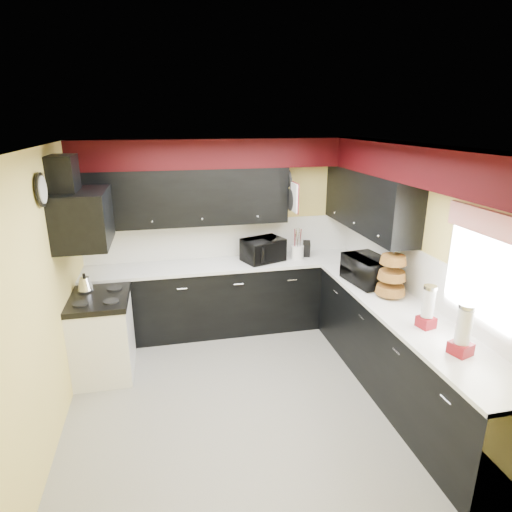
{
  "coord_description": "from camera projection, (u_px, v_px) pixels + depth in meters",
  "views": [
    {
      "loc": [
        -0.75,
        -3.72,
        2.74
      ],
      "look_at": [
        0.25,
        0.84,
        1.23
      ],
      "focal_mm": 30.0,
      "sensor_mm": 36.0,
      "label": 1
    }
  ],
  "objects": [
    {
      "name": "splash_back",
      "position": [
        223.0,
        239.0,
        5.75
      ],
      "size": [
        3.6,
        0.02,
        0.5
      ],
      "primitive_type": "cube",
      "color": "white",
      "rests_on": "counter_back"
    },
    {
      "name": "microwave",
      "position": [
        367.0,
        270.0,
        4.84
      ],
      "size": [
        0.46,
        0.61,
        0.31
      ],
      "primitive_type": "imported",
      "rotation": [
        0.0,
        0.0,
        1.72
      ],
      "color": "black",
      "rests_on": "counter_right"
    },
    {
      "name": "clock",
      "position": [
        41.0,
        190.0,
        3.66
      ],
      "size": [
        0.03,
        0.3,
        0.3
      ],
      "primitive_type": null,
      "color": "black",
      "rests_on": "wall_left"
    },
    {
      "name": "splash_right",
      "position": [
        418.0,
        274.0,
        4.45
      ],
      "size": [
        0.02,
        3.6,
        0.5
      ],
      "primitive_type": "cube",
      "color": "white",
      "rests_on": "counter_right"
    },
    {
      "name": "hood_duct",
      "position": [
        63.0,
        176.0,
        4.13
      ],
      "size": [
        0.24,
        0.4,
        0.4
      ],
      "primitive_type": "cube",
      "color": "black",
      "rests_on": "wall_left"
    },
    {
      "name": "wall_right",
      "position": [
        419.0,
        268.0,
        4.43
      ],
      "size": [
        0.06,
        3.6,
        2.5
      ],
      "primitive_type": "cube",
      "color": "#E0C666",
      "rests_on": "ground"
    },
    {
      "name": "pan_mid",
      "position": [
        291.0,
        200.0,
        5.4
      ],
      "size": [
        0.03,
        0.28,
        0.46
      ],
      "primitive_type": null,
      "color": "black",
      "rests_on": "upper_back"
    },
    {
      "name": "dispenser_a",
      "position": [
        428.0,
        309.0,
        3.79
      ],
      "size": [
        0.16,
        0.16,
        0.37
      ],
      "primitive_type": null,
      "rotation": [
        0.0,
        0.0,
        0.24
      ],
      "color": "#6B0005",
      "rests_on": "counter_right"
    },
    {
      "name": "window",
      "position": [
        485.0,
        270.0,
        3.5
      ],
      "size": [
        0.03,
        0.86,
        0.96
      ],
      "primitive_type": null,
      "color": "white",
      "rests_on": "wall_right"
    },
    {
      "name": "soffit_right",
      "position": [
        427.0,
        165.0,
        3.9
      ],
      "size": [
        0.36,
        3.24,
        0.35
      ],
      "primitive_type": "cube",
      "color": "black",
      "rests_on": "wall_right"
    },
    {
      "name": "pan_low",
      "position": [
        285.0,
        199.0,
        5.65
      ],
      "size": [
        0.03,
        0.24,
        0.42
      ],
      "primitive_type": null,
      "color": "black",
      "rests_on": "upper_back"
    },
    {
      "name": "upper_back",
      "position": [
        184.0,
        197.0,
        5.3
      ],
      "size": [
        2.6,
        0.35,
        0.7
      ],
      "primitive_type": "cube",
      "color": "black",
      "rests_on": "wall_back"
    },
    {
      "name": "deco_plate",
      "position": [
        452.0,
        175.0,
        3.79
      ],
      "size": [
        0.03,
        0.24,
        0.24
      ],
      "primitive_type": null,
      "color": "white",
      "rests_on": "wall_right"
    },
    {
      "name": "wall_back",
      "position": [
        223.0,
        234.0,
        5.74
      ],
      "size": [
        3.6,
        0.06,
        2.5
      ],
      "primitive_type": "cube",
      "color": "#E0C666",
      "rests_on": "ground"
    },
    {
      "name": "kettle",
      "position": [
        85.0,
        284.0,
        4.69
      ],
      "size": [
        0.19,
        0.19,
        0.16
      ],
      "primitive_type": null,
      "rotation": [
        0.0,
        0.0,
        0.12
      ],
      "color": "silver",
      "rests_on": "cooktop"
    },
    {
      "name": "wall_left",
      "position": [
        46.0,
        298.0,
        3.7
      ],
      "size": [
        0.06,
        3.6,
        2.5
      ],
      "primitive_type": "cube",
      "color": "#E0C666",
      "rests_on": "ground"
    },
    {
      "name": "knife_block",
      "position": [
        306.0,
        249.0,
        5.78
      ],
      "size": [
        0.13,
        0.15,
        0.21
      ],
      "primitive_type": "cube",
      "rotation": [
        0.0,
        0.0,
        -0.28
      ],
      "color": "black",
      "rests_on": "counter_back"
    },
    {
      "name": "baskets",
      "position": [
        392.0,
        275.0,
        4.44
      ],
      "size": [
        0.27,
        0.27,
        0.5
      ],
      "primitive_type": null,
      "color": "brown",
      "rests_on": "upper_right"
    },
    {
      "name": "valance",
      "position": [
        487.0,
        223.0,
        3.36
      ],
      "size": [
        0.04,
        0.88,
        0.2
      ],
      "primitive_type": "cube",
      "color": "red",
      "rests_on": "wall_right"
    },
    {
      "name": "cab_back",
      "position": [
        227.0,
        298.0,
        5.71
      ],
      "size": [
        3.6,
        0.6,
        0.9
      ],
      "primitive_type": "cube",
      "color": "black",
      "rests_on": "ground"
    },
    {
      "name": "upper_right",
      "position": [
        368.0,
        201.0,
        5.06
      ],
      "size": [
        0.35,
        1.8,
        0.7
      ],
      "primitive_type": "cube",
      "color": "black",
      "rests_on": "wall_right"
    },
    {
      "name": "dispenser_b",
      "position": [
        463.0,
        331.0,
        3.35
      ],
      "size": [
        0.19,
        0.19,
        0.41
      ],
      "primitive_type": null,
      "rotation": [
        0.0,
        0.0,
        0.31
      ],
      "color": "#61020E",
      "rests_on": "counter_right"
    },
    {
      "name": "soffit_back",
      "position": [
        223.0,
        153.0,
        5.24
      ],
      "size": [
        3.6,
        0.36,
        0.35
      ],
      "primitive_type": "cube",
      "color": "black",
      "rests_on": "wall_back"
    },
    {
      "name": "counter_back",
      "position": [
        227.0,
        264.0,
        5.56
      ],
      "size": [
        3.62,
        0.64,
        0.04
      ],
      "primitive_type": "cube",
      "color": "white",
      "rests_on": "cab_back"
    },
    {
      "name": "ceiling",
      "position": [
        249.0,
        147.0,
        3.68
      ],
      "size": [
        3.6,
        3.6,
        0.06
      ],
      "primitive_type": "cube",
      "color": "white",
      "rests_on": "wall_back"
    },
    {
      "name": "ground",
      "position": [
        250.0,
        394.0,
        4.45
      ],
      "size": [
        3.6,
        3.6,
        0.0
      ],
      "primitive_type": "plane",
      "color": "gray",
      "rests_on": "ground"
    },
    {
      "name": "hood",
      "position": [
        83.0,
        218.0,
        4.28
      ],
      "size": [
        0.5,
        0.78,
        0.55
      ],
      "primitive_type": "cube",
      "color": "black",
      "rests_on": "wall_left"
    },
    {
      "name": "counter_right",
      "position": [
        405.0,
        312.0,
        4.19
      ],
      "size": [
        0.64,
        3.02,
        0.04
      ],
      "primitive_type": "cube",
      "color": "white",
      "rests_on": "cab_right"
    },
    {
      "name": "cooktop",
      "position": [
        98.0,
        299.0,
        4.57
      ],
      "size": [
        0.62,
        0.77,
        0.06
      ],
      "primitive_type": "cube",
      "color": "black",
      "rests_on": "stove"
    },
    {
      "name": "cut_board",
      "position": [
        294.0,
        197.0,
        5.27
      ],
      "size": [
        0.03,
        0.26,
        0.35
      ],
      "primitive_type": "cube",
      "color": "white",
      "rests_on": "upper_back"
    },
    {
      "name": "toaster_oven",
      "position": [
        263.0,
        250.0,
        5.6
      ],
      "size": [
        0.63,
        0.58,
        0.3
      ],
      "primitive_type": "imported",
      "rotation": [
        0.0,
        0.0,
        0.36
      ],
      "color": "black",
      "rests_on": "counter_back"
    },
    {
      "name": "pan_top",
      "position": [
        288.0,
        179.0,
        5.44
      ],
      "size": [
        0.03,
        0.22,
        0.4
      ],
      "primitive_type": null,
      "color": "black",
      "rests_on": "upper_back"
    },
    {
      "name": "stove",
      "position": [
        103.0,
        337.0,
        4.71
      ],
      "size": [
        0.6,
        0.75,
        0.86
      ],
      "primitive_type": "cube",
      "color": "white",
      "rests_on": "ground"
    },
    {
      "name": "cab_right",
      "position": [
        400.0,
        354.0,
        4.34
      ],
      "size": [
        0.6,
        3.0,
        0.9
      ],
      "primitive_type": "cube",
      "color": "black",
      "rests_on": "ground"
    },
    {
      "name": "utensil_crock",
      "position": [
        297.0,
        252.0,
        5.7
      ],
      "size": [
        0.22,
        0.22,
        0.18
      ],
      "primitive_type": "cylinder",
      "rotation": [
        0.0,
        0.0,
        -0.39
      ],
      "color": "silver",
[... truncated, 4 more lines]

